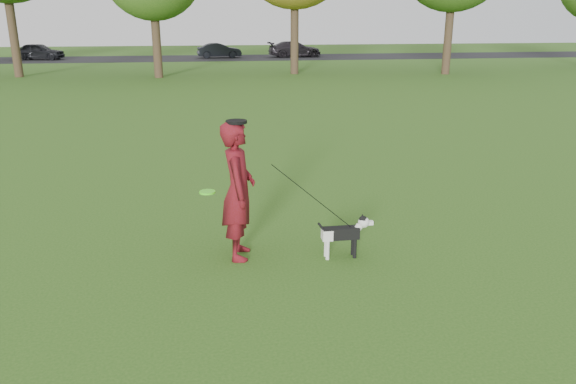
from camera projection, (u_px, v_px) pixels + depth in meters
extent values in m
plane|color=#285116|center=(305.00, 252.00, 8.55)|extent=(120.00, 120.00, 0.00)
cube|color=black|center=(221.00, 58.00, 46.27)|extent=(120.00, 7.00, 0.02)
imported|color=#5E0E0D|center=(238.00, 191.00, 8.12)|extent=(0.56, 0.79, 2.05)
cube|color=black|center=(341.00, 233.00, 8.27)|extent=(0.54, 0.17, 0.18)
cube|color=white|center=(327.00, 234.00, 8.24)|extent=(0.15, 0.17, 0.16)
cylinder|color=white|center=(328.00, 250.00, 8.26)|extent=(0.06, 0.06, 0.30)
cylinder|color=white|center=(326.00, 247.00, 8.37)|extent=(0.06, 0.06, 0.30)
cylinder|color=black|center=(355.00, 249.00, 8.31)|extent=(0.06, 0.06, 0.30)
cylinder|color=black|center=(353.00, 245.00, 8.42)|extent=(0.06, 0.06, 0.30)
cylinder|color=white|center=(357.00, 229.00, 8.29)|extent=(0.18, 0.11, 0.19)
sphere|color=white|center=(364.00, 222.00, 8.27)|extent=(0.17, 0.17, 0.17)
sphere|color=black|center=(363.00, 220.00, 8.26)|extent=(0.13, 0.13, 0.13)
cube|color=white|center=(369.00, 223.00, 8.29)|extent=(0.11, 0.06, 0.06)
sphere|color=black|center=(373.00, 223.00, 8.29)|extent=(0.04, 0.04, 0.04)
cone|color=black|center=(364.00, 218.00, 8.20)|extent=(0.06, 0.06, 0.07)
cone|color=black|center=(362.00, 216.00, 8.28)|extent=(0.06, 0.06, 0.07)
cylinder|color=black|center=(324.00, 230.00, 8.21)|extent=(0.19, 0.04, 0.25)
cylinder|color=black|center=(353.00, 229.00, 8.28)|extent=(0.12, 0.12, 0.02)
imported|color=black|center=(39.00, 51.00, 44.11)|extent=(3.97, 2.11, 1.28)
imported|color=black|center=(219.00, 50.00, 46.07)|extent=(3.67, 1.57, 1.18)
imported|color=black|center=(295.00, 49.00, 46.92)|extent=(4.55, 2.19, 1.28)
cylinder|color=#51FF20|center=(207.00, 192.00, 7.96)|extent=(0.23, 0.23, 0.02)
cylinder|color=black|center=(236.00, 122.00, 7.81)|extent=(0.30, 0.30, 0.04)
cylinder|color=#38281C|center=(12.00, 28.00, 31.53)|extent=(0.48, 0.48, 5.46)
cylinder|color=#38281C|center=(156.00, 40.00, 31.41)|extent=(0.48, 0.48, 4.20)
cylinder|color=#38281C|center=(295.00, 31.00, 33.33)|extent=(0.48, 0.48, 5.04)
cylinder|color=#38281C|center=(449.00, 33.00, 33.19)|extent=(0.48, 0.48, 4.83)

